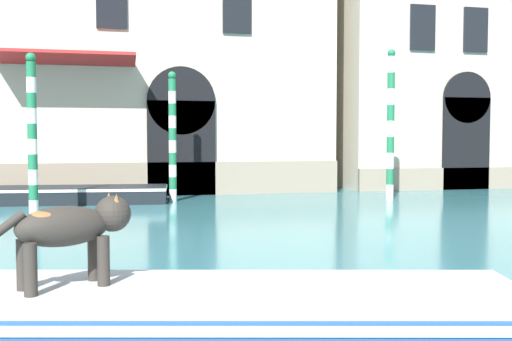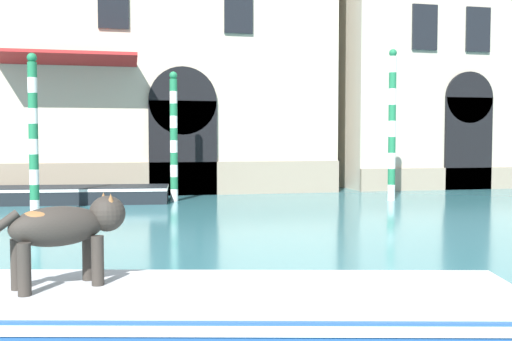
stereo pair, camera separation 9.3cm
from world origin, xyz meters
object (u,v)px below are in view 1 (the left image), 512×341
mooring_pole_1 (32,134)px  mooring_pole_3 (391,125)px  boat_moored_near_palazzo (60,194)px  mooring_pole_0 (172,136)px  boat_foreground (144,319)px  dog_on_deck (73,227)px

mooring_pole_1 → mooring_pole_3: 10.20m
boat_moored_near_palazzo → mooring_pole_0: (3.26, -0.20, 1.71)m
boat_foreground → mooring_pole_3: (7.82, 11.55, 2.00)m
boat_foreground → boat_moored_near_palazzo: size_ratio=1.13×
boat_foreground → mooring_pole_0: bearing=96.9°
dog_on_deck → mooring_pole_3: bearing=31.1°
boat_foreground → dog_on_deck: (-0.60, 0.21, 0.80)m
boat_foreground → mooring_pole_3: mooring_pole_3 is taller
mooring_pole_1 → mooring_pole_3: mooring_pole_3 is taller
boat_moored_near_palazzo → mooring_pole_3: mooring_pole_3 is taller
mooring_pole_0 → mooring_pole_3: bearing=-10.7°
boat_moored_near_palazzo → mooring_pole_0: bearing=2.1°
boat_moored_near_palazzo → mooring_pole_3: size_ratio=1.37×
dog_on_deck → boat_moored_near_palazzo: size_ratio=0.18×
mooring_pole_0 → mooring_pole_1: size_ratio=0.98×
dog_on_deck → boat_moored_near_palazzo: bearing=73.6°
mooring_pole_0 → mooring_pole_3: mooring_pole_3 is taller
boat_moored_near_palazzo → mooring_pole_1: size_ratio=1.58×
mooring_pole_1 → mooring_pole_3: size_ratio=0.87×
mooring_pole_1 → boat_moored_near_palazzo: bearing=82.2°
mooring_pole_3 → boat_moored_near_palazzo: bearing=171.7°
boat_moored_near_palazzo → boat_foreground: bearing=-75.9°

